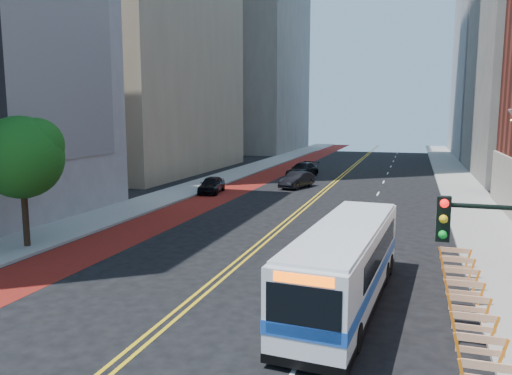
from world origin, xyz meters
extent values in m
plane|color=black|center=(0.00, 0.00, 0.00)|extent=(160.00, 160.00, 0.00)
cube|color=gray|center=(-12.00, 30.00, 0.07)|extent=(4.00, 140.00, 0.15)
cube|color=gray|center=(12.00, 30.00, 0.07)|extent=(4.00, 140.00, 0.15)
cube|color=maroon|center=(-8.10, 30.00, 0.00)|extent=(3.60, 140.00, 0.01)
cube|color=gold|center=(-0.18, 30.00, 0.00)|extent=(0.14, 140.00, 0.01)
cube|color=gold|center=(0.18, 30.00, 0.00)|extent=(0.14, 140.00, 0.01)
cube|color=silver|center=(4.80, -2.00, 0.01)|extent=(0.14, 2.20, 0.01)
cube|color=silver|center=(4.80, 6.00, 0.01)|extent=(0.14, 2.20, 0.01)
cube|color=silver|center=(4.80, 14.00, 0.01)|extent=(0.14, 2.20, 0.01)
cube|color=silver|center=(4.80, 22.00, 0.01)|extent=(0.14, 2.20, 0.01)
cube|color=silver|center=(4.80, 30.00, 0.01)|extent=(0.14, 2.20, 0.01)
cube|color=silver|center=(4.80, 38.00, 0.01)|extent=(0.14, 2.20, 0.01)
cube|color=silver|center=(4.80, 46.00, 0.01)|extent=(0.14, 2.20, 0.01)
cube|color=silver|center=(4.80, 54.00, 0.01)|extent=(0.14, 2.20, 0.01)
cube|color=silver|center=(4.80, 62.00, 0.01)|extent=(0.14, 2.20, 0.01)
cube|color=silver|center=(4.80, 70.00, 0.01)|extent=(0.14, 2.20, 0.01)
cube|color=silver|center=(4.80, 78.00, 0.01)|extent=(0.14, 2.20, 0.01)
cube|color=silver|center=(4.80, 86.00, 0.01)|extent=(0.14, 2.20, 0.01)
cube|color=orange|center=(9.60, -2.00, 0.90)|extent=(1.25, 0.05, 0.22)
cube|color=orange|center=(9.05, -0.45, 0.50)|extent=(0.32, 0.06, 0.99)
cube|color=orange|center=(10.15, -0.45, 0.50)|extent=(0.32, 0.06, 0.99)
cube|color=orange|center=(9.60, -0.45, 0.90)|extent=(1.25, 0.05, 0.22)
cube|color=orange|center=(9.60, -0.45, 0.55)|extent=(1.25, 0.05, 0.18)
cube|color=orange|center=(9.05, 1.10, 0.50)|extent=(0.32, 0.06, 0.99)
cube|color=orange|center=(10.15, 1.10, 0.50)|extent=(0.32, 0.06, 0.99)
cube|color=orange|center=(9.60, 1.10, 0.90)|extent=(1.25, 0.05, 0.22)
cube|color=orange|center=(9.60, 1.10, 0.55)|extent=(1.25, 0.05, 0.18)
cube|color=orange|center=(9.05, 2.65, 0.50)|extent=(0.32, 0.06, 0.99)
cube|color=orange|center=(10.15, 2.65, 0.50)|extent=(0.32, 0.06, 0.99)
cube|color=orange|center=(9.60, 2.65, 0.90)|extent=(1.25, 0.05, 0.22)
cube|color=orange|center=(9.60, 2.65, 0.55)|extent=(1.25, 0.05, 0.18)
cube|color=orange|center=(9.05, 4.20, 0.50)|extent=(0.32, 0.06, 0.99)
cube|color=orange|center=(10.15, 4.20, 0.50)|extent=(0.32, 0.06, 0.99)
cube|color=orange|center=(9.60, 4.20, 0.90)|extent=(1.25, 0.05, 0.22)
cube|color=orange|center=(9.60, 4.20, 0.55)|extent=(1.25, 0.05, 0.18)
cube|color=orange|center=(9.05, 5.75, 0.50)|extent=(0.32, 0.06, 0.99)
cube|color=orange|center=(10.15, 5.75, 0.50)|extent=(0.32, 0.06, 0.99)
cube|color=orange|center=(9.60, 5.75, 0.90)|extent=(1.25, 0.05, 0.22)
cube|color=orange|center=(9.60, 5.75, 0.55)|extent=(1.25, 0.05, 0.18)
cube|color=orange|center=(9.05, 7.30, 0.50)|extent=(0.32, 0.06, 0.99)
cube|color=orange|center=(10.15, 7.30, 0.50)|extent=(0.32, 0.06, 0.99)
cube|color=orange|center=(9.60, 7.30, 0.90)|extent=(1.25, 0.05, 0.22)
cube|color=orange|center=(9.60, 7.30, 0.55)|extent=(1.25, 0.05, 0.18)
cube|color=orange|center=(9.05, 8.85, 0.50)|extent=(0.32, 0.06, 0.99)
cube|color=orange|center=(10.15, 8.85, 0.50)|extent=(0.32, 0.06, 0.99)
cube|color=orange|center=(9.60, 8.85, 0.90)|extent=(1.25, 0.05, 0.22)
cube|color=orange|center=(9.60, 8.85, 0.55)|extent=(1.25, 0.05, 0.18)
cylinder|color=black|center=(-11.30, 6.00, 1.75)|extent=(0.32, 0.32, 3.20)
sphere|color=#0F4A12|center=(-11.30, 6.00, 4.75)|extent=(4.20, 4.20, 4.20)
sphere|color=#0F4A12|center=(-10.70, 6.40, 5.35)|extent=(2.80, 2.80, 2.80)
sphere|color=#0F4A12|center=(-11.80, 5.70, 5.15)|extent=(2.40, 2.40, 2.40)
cylinder|color=black|center=(9.30, -3.50, 5.05)|extent=(2.00, 0.10, 0.10)
cube|color=black|center=(8.30, -3.50, 4.75)|extent=(0.28, 0.22, 0.95)
sphere|color=red|center=(8.30, -3.64, 5.10)|extent=(0.18, 0.18, 0.18)
sphere|color=yellow|center=(8.30, -3.64, 4.77)|extent=(0.18, 0.18, 0.18)
sphere|color=#0CA526|center=(8.30, -3.64, 4.44)|extent=(0.18, 0.18, 0.18)
cube|color=silver|center=(5.46, 3.12, 1.59)|extent=(3.09, 10.91, 2.56)
cube|color=#1B4BAC|center=(5.46, 3.12, 1.21)|extent=(3.13, 10.95, 0.40)
cube|color=black|center=(5.51, 3.83, 2.02)|extent=(2.91, 7.69, 0.85)
cube|color=black|center=(5.08, -2.23, 1.80)|extent=(2.06, 0.24, 1.44)
cube|color=black|center=(5.84, 8.46, 1.97)|extent=(1.87, 0.22, 0.90)
cube|color=#FF5905|center=(5.08, -2.24, 2.69)|extent=(1.63, 0.19, 0.27)
cube|color=silver|center=(5.46, 3.12, 2.92)|extent=(2.94, 10.36, 0.11)
cube|color=black|center=(5.46, 3.12, 0.31)|extent=(3.12, 10.94, 0.27)
cylinder|color=black|center=(4.16, -0.25, 0.45)|extent=(0.33, 0.91, 0.90)
cylinder|color=black|center=(6.27, -0.40, 0.45)|extent=(0.33, 0.91, 0.90)
cylinder|color=black|center=(4.62, 6.20, 0.45)|extent=(0.33, 0.91, 0.90)
cylinder|color=black|center=(6.73, 6.05, 0.45)|extent=(0.33, 0.91, 0.90)
cylinder|color=black|center=(4.71, 7.49, 0.45)|extent=(0.33, 0.91, 0.90)
cylinder|color=black|center=(6.83, 7.34, 0.45)|extent=(0.33, 0.91, 0.90)
imported|color=black|center=(-9.30, 26.00, 0.73)|extent=(2.32, 4.51, 1.47)
imported|color=black|center=(-2.80, 31.33, 0.75)|extent=(2.71, 4.81, 1.50)
imported|color=black|center=(-4.05, 39.55, 0.79)|extent=(3.19, 5.76, 1.58)
camera|label=1|loc=(7.66, -14.41, 6.91)|focal=35.00mm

